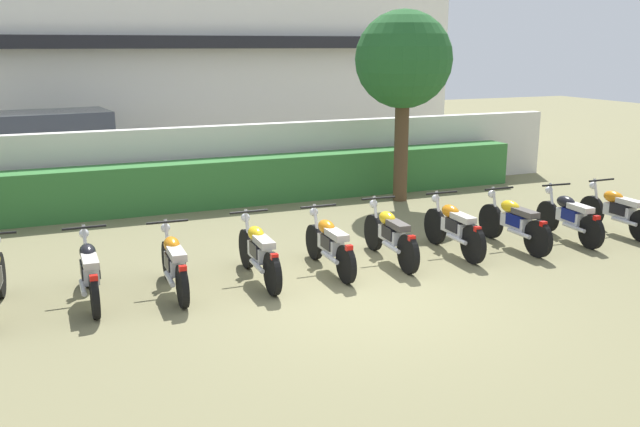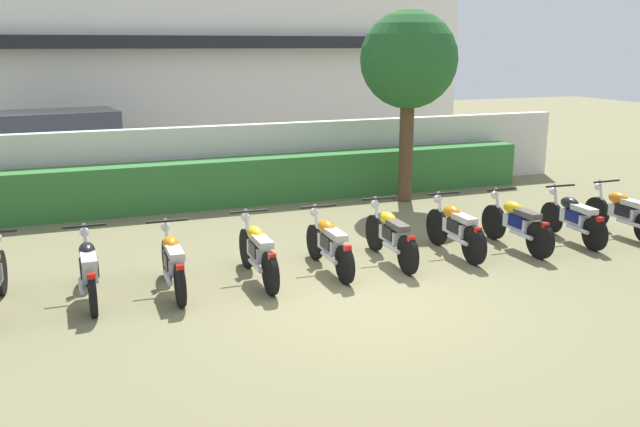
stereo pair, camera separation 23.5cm
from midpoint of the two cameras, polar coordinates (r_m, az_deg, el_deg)
The scene contains 15 objects.
ground at distance 9.71m, azimuth 4.15°, elevation -6.98°, with size 60.00×60.00×0.00m, color olive.
building at distance 23.79m, azimuth -12.16°, elevation 13.28°, with size 18.27×6.50×6.69m.
compound_wall at distance 15.88m, azimuth -6.72°, elevation 4.29°, with size 17.36×0.30×1.68m, color silver.
hedge_row at distance 15.27m, azimuth -6.01°, elevation 2.67°, with size 13.88×0.70×1.02m, color #337033.
parked_car at distance 17.99m, azimuth -19.89°, elevation 4.99°, with size 4.69×2.50×1.89m.
tree_far_side at distance 15.36m, azimuth 7.80°, elevation 12.37°, with size 2.12×2.12×4.19m.
motorcycle_in_row_2 at distance 9.97m, azimuth -17.97°, elevation -4.39°, with size 0.60×1.89×0.95m.
motorcycle_in_row_3 at distance 9.98m, azimuth -11.44°, elevation -3.94°, with size 0.60×1.81×0.95m.
motorcycle_in_row_4 at distance 10.28m, azimuth -4.53°, elevation -3.12°, with size 0.60×1.94×0.97m.
motorcycle_in_row_5 at distance 10.68m, azimuth 1.39°, elevation -2.49°, with size 0.60×1.86×0.95m.
motorcycle_in_row_6 at distance 11.19m, azimuth 6.47°, elevation -1.76°, with size 0.60×1.95×0.97m.
motorcycle_in_row_7 at distance 11.76m, azimuth 11.70°, elevation -1.17°, with size 0.60×1.85×0.98m.
motorcycle_in_row_8 at distance 12.35m, azimuth 16.50°, elevation -0.75°, with size 0.60×1.91×0.97m.
motorcycle_in_row_9 at distance 13.12m, azimuth 20.72°, elevation -0.30°, with size 0.60×1.80×0.95m.
motorcycle_in_row_10 at distance 13.88m, azimuth 24.22°, elevation 0.11°, with size 0.60×1.85×0.95m.
Camera 2 is at (-3.84, -8.22, 3.44)m, focal length 38.63 mm.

